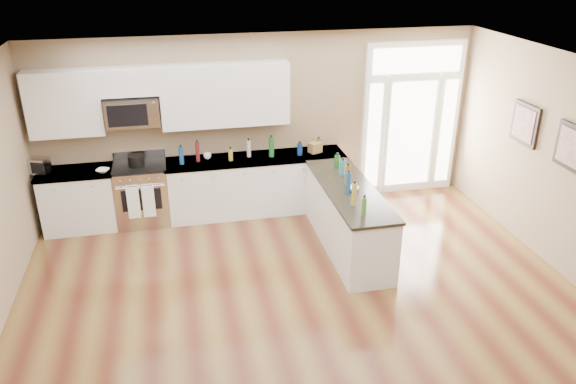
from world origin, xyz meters
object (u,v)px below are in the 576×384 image
at_px(kitchen_range, 142,194).
at_px(stockpot, 136,160).
at_px(peninsula_cabinet, 348,220).
at_px(toaster_oven, 39,165).

distance_m(kitchen_range, stockpot, 0.56).
distance_m(peninsula_cabinet, toaster_oven, 4.57).
height_order(kitchen_range, toaster_oven, toaster_oven).
bearing_deg(peninsula_cabinet, kitchen_range, 153.16).
bearing_deg(stockpot, kitchen_range, 23.96).
xyz_separation_m(peninsula_cabinet, stockpot, (-2.90, 1.43, 0.61)).
bearing_deg(stockpot, peninsula_cabinet, -26.32).
bearing_deg(toaster_oven, kitchen_range, 20.30).
relative_size(peninsula_cabinet, toaster_oven, 8.75).
xyz_separation_m(peninsula_cabinet, kitchen_range, (-2.86, 1.45, 0.04)).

